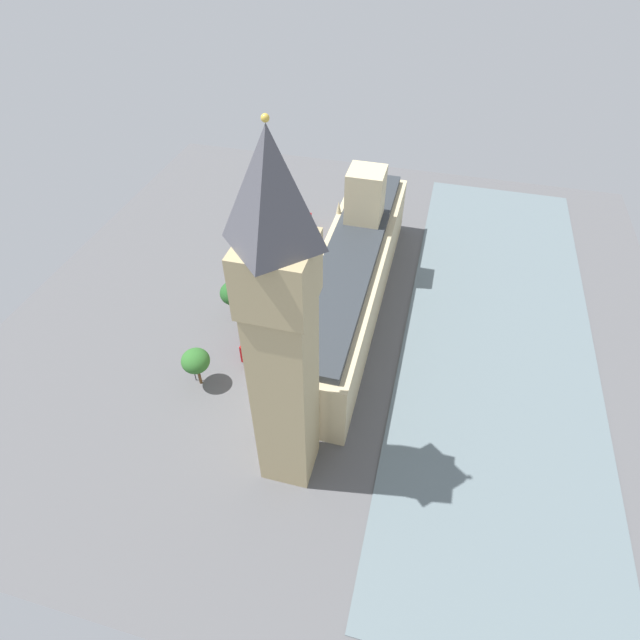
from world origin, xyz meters
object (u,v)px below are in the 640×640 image
(double_decker_bus_far_end, at_px, (301,229))
(double_decker_bus_near_tower, at_px, (256,338))
(pedestrian_trailing, at_px, (287,339))
(plane_tree_under_trees, at_px, (234,293))
(clock_tower, at_px, (281,336))
(street_lamp_slot_10, at_px, (193,366))
(plane_tree_midblock, at_px, (196,361))
(street_lamp_slot_11, at_px, (240,288))
(car_white_kerbside, at_px, (281,280))
(plane_tree_by_river_gate, at_px, (283,209))
(parliament_building, at_px, (351,276))
(pedestrian_leading, at_px, (305,294))
(plane_tree_corner, at_px, (264,230))
(car_dark_green_opposite_hall, at_px, (299,255))

(double_decker_bus_far_end, bearing_deg, double_decker_bus_near_tower, 94.80)
(pedestrian_trailing, height_order, plane_tree_under_trees, plane_tree_under_trees)
(clock_tower, bearing_deg, plane_tree_under_trees, -54.80)
(double_decker_bus_far_end, bearing_deg, clock_tower, 106.21)
(street_lamp_slot_10, bearing_deg, plane_tree_midblock, 162.54)
(street_lamp_slot_11, bearing_deg, street_lamp_slot_10, 88.24)
(car_white_kerbside, distance_m, plane_tree_by_river_gate, 24.03)
(clock_tower, height_order, double_decker_bus_far_end, clock_tower)
(parliament_building, xyz_separation_m, plane_tree_under_trees, (23.08, 10.78, -1.06))
(pedestrian_leading, xyz_separation_m, plane_tree_corner, (14.93, -15.41, 5.19))
(double_decker_bus_far_end, height_order, car_white_kerbside, double_decker_bus_far_end)
(double_decker_bus_near_tower, distance_m, street_lamp_slot_10, 14.29)
(plane_tree_under_trees, bearing_deg, double_decker_bus_far_end, -98.46)
(plane_tree_by_river_gate, height_order, plane_tree_corner, plane_tree_by_river_gate)
(double_decker_bus_near_tower, bearing_deg, pedestrian_leading, 76.72)
(double_decker_bus_far_end, height_order, plane_tree_by_river_gate, plane_tree_by_river_gate)
(parliament_building, bearing_deg, pedestrian_leading, 0.43)
(parliament_building, relative_size, street_lamp_slot_10, 11.99)
(parliament_building, distance_m, double_decker_bus_near_tower, 24.60)
(street_lamp_slot_10, bearing_deg, double_decker_bus_far_end, -96.84)
(pedestrian_leading, xyz_separation_m, street_lamp_slot_10, (13.78, 29.28, 3.40))
(parliament_building, distance_m, street_lamp_slot_10, 38.36)
(plane_tree_by_river_gate, bearing_deg, double_decker_bus_far_end, 152.13)
(double_decker_bus_far_end, xyz_separation_m, plane_tree_midblock, (5.05, 52.56, 3.65))
(clock_tower, relative_size, pedestrian_leading, 34.65)
(parliament_building, height_order, plane_tree_under_trees, parliament_building)
(pedestrian_leading, bearing_deg, pedestrian_trailing, -19.77)
(plane_tree_under_trees, xyz_separation_m, plane_tree_by_river_gate, (0.81, -36.66, -1.06))
(parliament_building, relative_size, plane_tree_by_river_gate, 8.29)
(plane_tree_midblock, relative_size, plane_tree_corner, 1.02)
(clock_tower, distance_m, street_lamp_slot_11, 49.10)
(clock_tower, height_order, double_decker_bus_near_tower, clock_tower)
(plane_tree_under_trees, height_order, street_lamp_slot_10, plane_tree_under_trees)
(double_decker_bus_far_end, xyz_separation_m, plane_tree_by_river_gate, (5.81, -3.07, 3.52))
(parliament_building, distance_m, plane_tree_under_trees, 25.49)
(plane_tree_corner, height_order, street_lamp_slot_11, plane_tree_corner)
(double_decker_bus_far_end, relative_size, double_decker_bus_near_tower, 1.00)
(plane_tree_under_trees, relative_size, street_lamp_slot_10, 1.64)
(double_decker_bus_near_tower, distance_m, plane_tree_under_trees, 11.27)
(car_dark_green_opposite_hall, height_order, pedestrian_leading, car_dark_green_opposite_hall)
(car_white_kerbside, height_order, double_decker_bus_near_tower, double_decker_bus_near_tower)
(pedestrian_trailing, bearing_deg, plane_tree_midblock, -108.39)
(car_dark_green_opposite_hall, height_order, double_decker_bus_near_tower, double_decker_bus_near_tower)
(double_decker_bus_far_end, bearing_deg, pedestrian_leading, 109.75)
(pedestrian_trailing, xyz_separation_m, street_lamp_slot_10, (14.08, 14.59, 3.38))
(plane_tree_under_trees, relative_size, plane_tree_corner, 1.16)
(double_decker_bus_near_tower, relative_size, plane_tree_under_trees, 1.09)
(clock_tower, distance_m, street_lamp_slot_10, 37.04)
(pedestrian_leading, height_order, plane_tree_midblock, plane_tree_midblock)
(parliament_building, distance_m, pedestrian_leading, 12.96)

